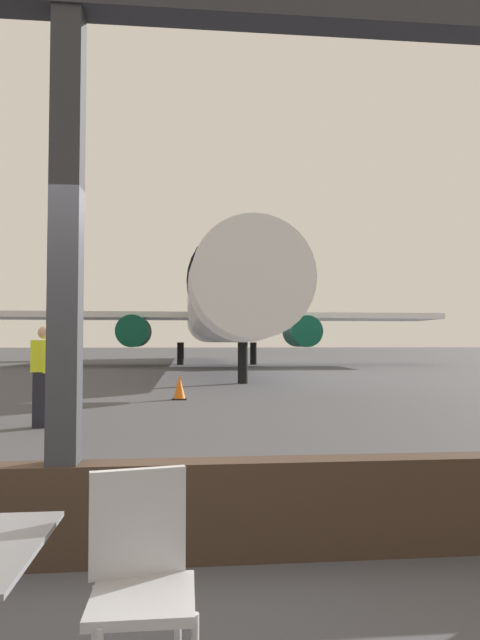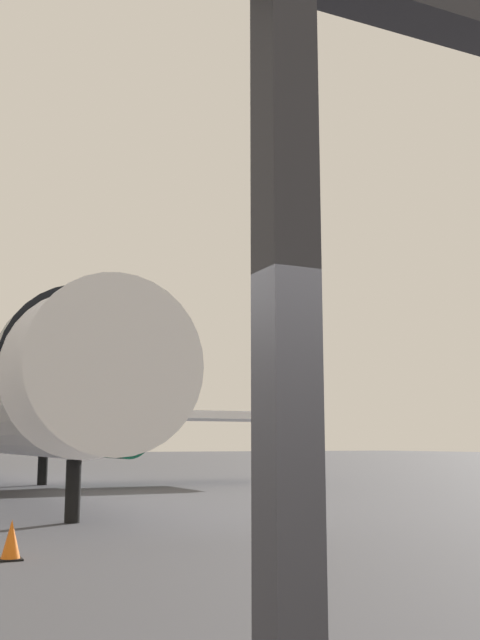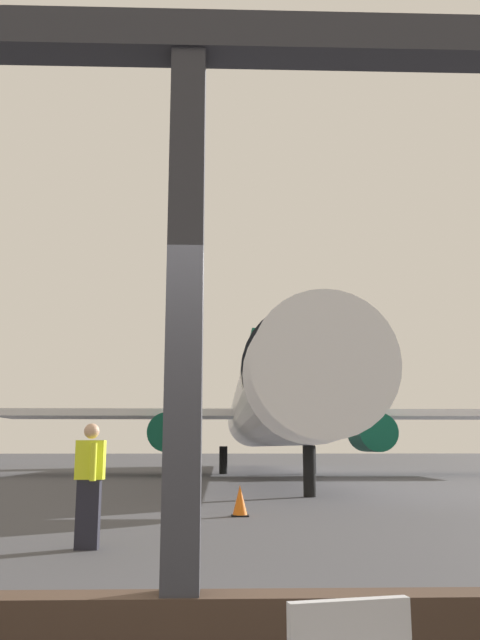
{
  "view_description": "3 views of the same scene",
  "coord_description": "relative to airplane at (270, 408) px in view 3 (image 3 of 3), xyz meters",
  "views": [
    {
      "loc": [
        0.81,
        -3.72,
        1.46
      ],
      "look_at": [
        2.43,
        12.8,
        2.15
      ],
      "focal_mm": 30.49,
      "sensor_mm": 36.0,
      "label": 1
    },
    {
      "loc": [
        -1.35,
        -2.44,
        1.85
      ],
      "look_at": [
        5.13,
        11.25,
        4.35
      ],
      "focal_mm": 41.88,
      "sensor_mm": 36.0,
      "label": 2
    },
    {
      "loc": [
        0.2,
        -3.52,
        1.4
      ],
      "look_at": [
        0.67,
        11.72,
        4.42
      ],
      "focal_mm": 36.18,
      "sensor_mm": 36.0,
      "label": 3
    }
  ],
  "objects": [
    {
      "name": "ground_plane",
      "position": [
        -2.79,
        9.7,
        -3.42
      ],
      "size": [
        220.0,
        220.0,
        0.0
      ],
      "primitive_type": "plane",
      "color": "#424247"
    },
    {
      "name": "ground_crew_worker",
      "position": [
        -4.45,
        -24.32,
        -2.52
      ],
      "size": [
        0.4,
        0.54,
        1.74
      ],
      "color": "black",
      "rests_on": "ground"
    },
    {
      "name": "airplane",
      "position": [
        0.0,
        0.0,
        0.0
      ],
      "size": [
        28.33,
        37.25,
        10.39
      ],
      "color": "silver",
      "rests_on": "ground"
    },
    {
      "name": "window_frame",
      "position": [
        -2.79,
        -30.3,
        -2.04
      ],
      "size": [
        8.58,
        0.24,
        3.96
      ],
      "color": "#38281E",
      "rests_on": "ground"
    },
    {
      "name": "traffic_cone",
      "position": [
        -2.17,
        -19.98,
        -3.12
      ],
      "size": [
        0.36,
        0.36,
        0.63
      ],
      "color": "orange",
      "rests_on": "ground"
    }
  ]
}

